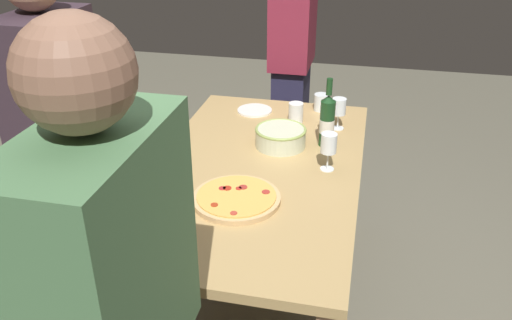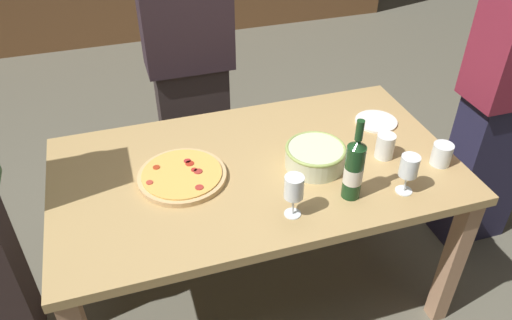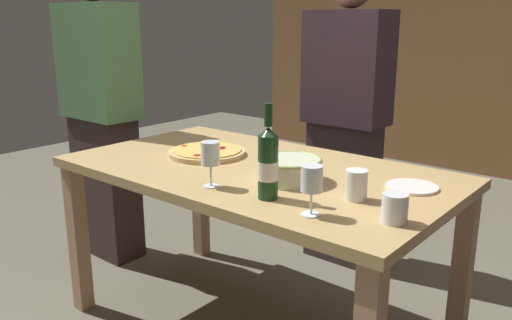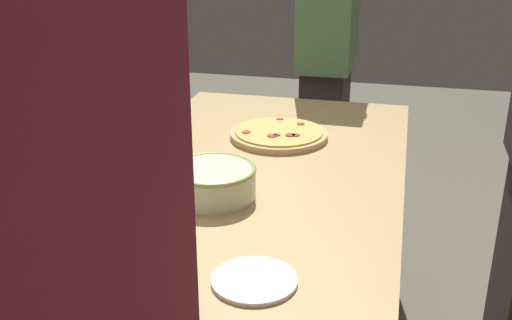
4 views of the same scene
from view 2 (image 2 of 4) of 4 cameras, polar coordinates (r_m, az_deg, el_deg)
The scene contains 12 objects.
ground_plane at distance 2.52m, azimuth -0.00°, elevation -14.30°, with size 8.00×8.00×0.00m, color #5E5B4C.
dining_table at distance 2.05m, azimuth -0.00°, elevation -2.75°, with size 1.60×0.90×0.75m.
pizza at distance 1.95m, azimuth -8.41°, elevation -1.78°, with size 0.34×0.34×0.03m.
serving_bowl at distance 1.98m, azimuth 6.76°, elevation 0.48°, with size 0.24×0.24×0.09m.
wine_bottle at distance 1.81m, azimuth 11.10°, elevation -0.96°, with size 0.07×0.07×0.33m.
wine_glass_near_pizza at distance 1.71m, azimuth 4.34°, elevation -3.34°, with size 0.07×0.07×0.17m.
wine_glass_by_bottle at distance 1.89m, azimuth 17.02°, elevation -0.88°, with size 0.07×0.07×0.16m.
cup_amber at distance 2.08m, azimuth 14.49°, elevation 1.56°, with size 0.08×0.08×0.10m, color white.
cup_ceramic at distance 2.11m, azimuth 20.40°, elevation 0.62°, with size 0.08×0.08×0.09m, color white.
side_plate at distance 2.32m, azimuth 13.53°, elevation 4.29°, with size 0.19×0.19×0.01m, color white.
person_guest_left at distance 2.68m, azimuth -7.63°, elevation 10.93°, with size 0.44×0.24×1.61m.
person_guest_right at distance 2.54m, azimuth 27.05°, elevation 7.02°, with size 0.41×0.24×1.70m.
Camera 2 is at (-0.47, -1.51, 1.97)m, focal length 35.11 mm.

